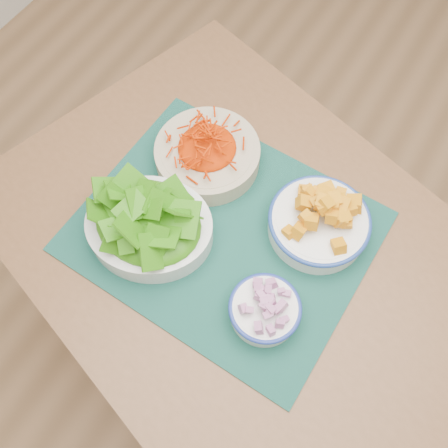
% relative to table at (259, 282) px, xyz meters
% --- Properties ---
extents(ground, '(4.00, 4.00, 0.00)m').
position_rel_table_xyz_m(ground, '(0.04, 0.34, -0.64)').
color(ground, '#A4784F').
rests_on(ground, ground).
extents(table, '(1.29, 1.04, 0.75)m').
position_rel_table_xyz_m(table, '(0.00, 0.00, 0.00)').
color(table, brown).
rests_on(table, ground).
extents(placemat, '(0.57, 0.47, 0.00)m').
position_rel_table_xyz_m(placemat, '(-0.10, 0.02, 0.11)').
color(placemat, '#0B2E27').
rests_on(placemat, table).
extents(carrot_bowl, '(0.27, 0.27, 0.08)m').
position_rel_table_xyz_m(carrot_bowl, '(-0.21, 0.14, 0.15)').
color(carrot_bowl, '#BAAA8B').
rests_on(carrot_bowl, placemat).
extents(squash_bowl, '(0.25, 0.25, 0.09)m').
position_rel_table_xyz_m(squash_bowl, '(0.06, 0.12, 0.16)').
color(squash_bowl, white).
rests_on(squash_bowl, placemat).
extents(lettuce_bowl, '(0.30, 0.28, 0.11)m').
position_rel_table_xyz_m(lettuce_bowl, '(-0.22, -0.06, 0.16)').
color(lettuce_bowl, silver).
rests_on(lettuce_bowl, placemat).
extents(onion_bowl, '(0.13, 0.13, 0.06)m').
position_rel_table_xyz_m(onion_bowl, '(0.05, -0.09, 0.14)').
color(onion_bowl, white).
rests_on(onion_bowl, placemat).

